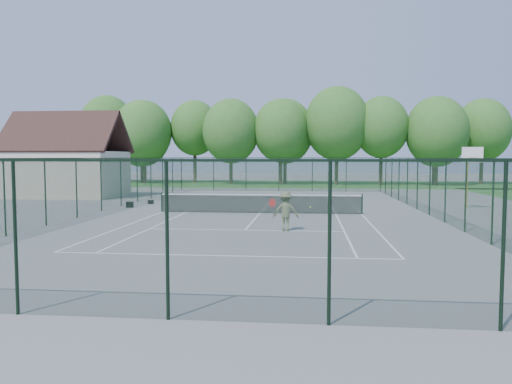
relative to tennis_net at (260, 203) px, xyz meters
The scene contains 11 objects.
ground 0.58m from the tennis_net, ahead, with size 140.00×140.00×0.00m, color gray.
grass_far 30.01m from the tennis_net, 90.00° to the left, with size 80.00×16.00×0.01m, color #35742B.
court_lines 0.57m from the tennis_net, ahead, with size 11.05×23.85×0.01m.
tennis_net is the anchor object (origin of this frame).
fence_enclosure 0.98m from the tennis_net, ahead, with size 18.05×36.05×3.02m.
utility_building 19.04m from the tennis_net, 147.99° to the left, with size 8.60×6.27×6.63m.
tree_line_far 30.48m from the tennis_net, 90.00° to the left, with size 39.40×6.40×9.70m.
basketball_goal 12.85m from the tennis_net, 16.89° to the left, with size 1.20×1.43×3.65m.
sports_bag_a 8.46m from the tennis_net, 164.92° to the left, with size 0.45×0.27×0.36m, color black.
sports_bag_b 8.86m from the tennis_net, 149.17° to the left, with size 0.35×0.21×0.27m, color black.
tennis_player 6.62m from the tennis_net, 75.13° to the right, with size 1.91×0.81×1.66m.
Camera 1 is at (2.60, -26.99, 3.06)m, focal length 35.00 mm.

